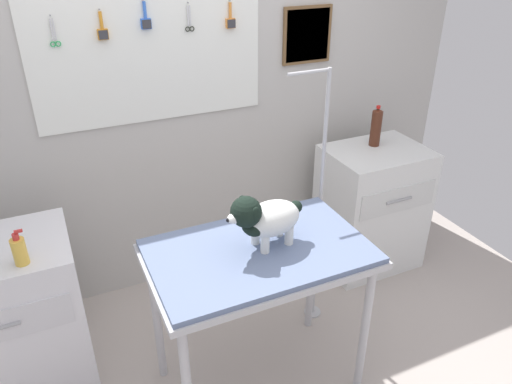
% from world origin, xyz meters
% --- Properties ---
extents(rear_wall_panel, '(4.00, 0.11, 2.30)m').
position_xyz_m(rear_wall_panel, '(-0.00, 1.28, 1.17)').
color(rear_wall_panel, '#B8B5B0').
rests_on(rear_wall_panel, ground).
extents(grooming_table, '(1.07, 0.66, 0.90)m').
position_xyz_m(grooming_table, '(-0.02, 0.13, 0.81)').
color(grooming_table, '#B7B7BC').
rests_on(grooming_table, ground).
extents(grooming_arm, '(0.30, 0.11, 1.62)m').
position_xyz_m(grooming_arm, '(0.52, 0.48, 0.76)').
color(grooming_arm, '#B7B7BC').
rests_on(grooming_arm, ground).
extents(dog, '(0.41, 0.22, 0.29)m').
position_xyz_m(dog, '(0.01, 0.14, 1.06)').
color(dog, white).
rests_on(dog, grooming_table).
extents(counter_left, '(0.80, 0.58, 0.88)m').
position_xyz_m(counter_left, '(-1.24, 0.69, 0.44)').
color(counter_left, silver).
rests_on(counter_left, ground).
extents(cabinet_right, '(0.68, 0.54, 0.91)m').
position_xyz_m(cabinet_right, '(1.20, 0.83, 0.46)').
color(cabinet_right, silver).
rests_on(cabinet_right, ground).
extents(spray_bottle_short, '(0.07, 0.06, 0.18)m').
position_xyz_m(spray_bottle_short, '(-1.05, 0.50, 0.95)').
color(spray_bottle_short, gold).
rests_on(spray_bottle_short, counter_left).
extents(soda_bottle, '(0.07, 0.07, 0.28)m').
position_xyz_m(soda_bottle, '(1.22, 0.91, 1.04)').
color(soda_bottle, '#4D2517').
rests_on(soda_bottle, cabinet_right).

